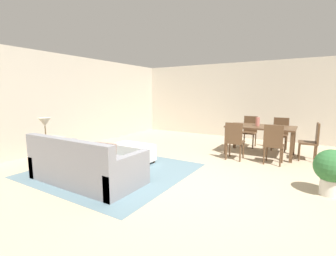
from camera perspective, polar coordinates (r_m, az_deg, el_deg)
The scene contains 16 objects.
ground_plane at distance 4.32m, azimuth 7.24°, elevation -13.46°, with size 10.80×10.80×0.00m, color tan.
wall_back at distance 8.83m, azimuth 20.80°, elevation 6.20°, with size 9.00×0.12×2.70m, color #BCB2A0.
wall_left at distance 7.40m, azimuth -24.56°, elevation 5.67°, with size 0.12×11.00×2.70m, color #BCB2A0.
area_rug at distance 5.15m, azimuth -13.11°, elevation -9.95°, with size 3.00×2.80×0.01m, color slate.
couch at distance 4.58m, azimuth -19.54°, elevation -8.77°, with size 2.11×1.00×0.86m.
ottoman_table at distance 5.57m, azimuth -8.44°, elevation -5.79°, with size 0.96×0.53×0.44m.
side_table at distance 5.70m, azimuth -27.39°, elevation -4.25°, with size 0.40×0.40×0.57m.
table_lamp at distance 5.61m, azimuth -27.75°, elevation 1.06°, with size 0.26×0.26×0.53m.
dining_table at distance 6.61m, azimuth 21.52°, elevation -0.31°, with size 1.66×0.96×0.76m.
dining_chair_near_left at distance 5.87m, azimuth 15.82°, elevation -2.57°, with size 0.41×0.41×0.92m.
dining_chair_near_right at distance 5.79m, azimuth 24.26°, elevation -3.16°, with size 0.41×0.41×0.92m.
dining_chair_far_left at distance 7.55m, azimuth 19.21°, elevation -0.34°, with size 0.41×0.41×0.92m.
dining_chair_far_right at distance 7.41m, azimuth 25.61°, elevation -0.86°, with size 0.41×0.41×0.92m.
dining_chair_head_east at distance 6.56m, azimuth 31.64°, elevation -2.38°, with size 0.43×0.43×0.92m.
vase_centerpiece at distance 6.60m, azimuth 20.94°, elevation 1.47°, with size 0.10×0.10×0.23m, color #B26659.
potted_plant at distance 4.53m, azimuth 34.93°, elevation -8.11°, with size 0.52×0.52×0.74m.
Camera 1 is at (1.61, -3.68, 1.60)m, focal length 25.09 mm.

